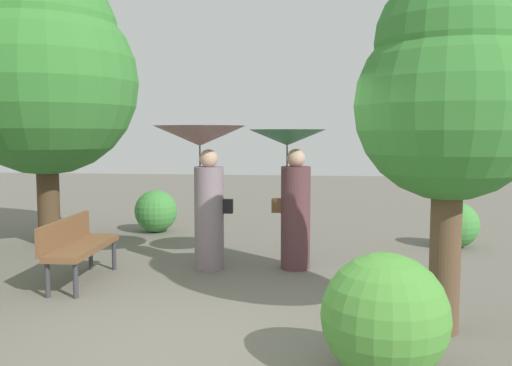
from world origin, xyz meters
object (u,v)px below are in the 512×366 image
Objects in this scene: tree_near_left at (44,68)px; person_right at (291,177)px; person_left at (203,165)px; tree_near_right at (450,88)px; park_bench at (77,243)px.

person_right is at bearing -15.30° from tree_near_left.
person_left reaches higher than person_right.
person_right is at bearing 124.88° from tree_near_right.
person_left is at bearing 142.76° from tree_near_right.
person_left is at bearing -23.54° from tree_near_left.
person_right is 1.30× the size of park_bench.
park_bench is at bearing 120.52° from person_left.
tree_near_right is (1.62, -2.32, 1.04)m from person_right.
person_left is 0.58× the size of tree_near_right.
tree_near_right is at bearing -128.61° from person_left.
person_left is 1.25m from person_right.
park_bench is at bearing 110.19° from person_right.
park_bench is (-1.47, -0.91, -0.98)m from person_left.
person_right is 0.41× the size of tree_near_left.
person_right is (1.23, 0.15, -0.17)m from person_left.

